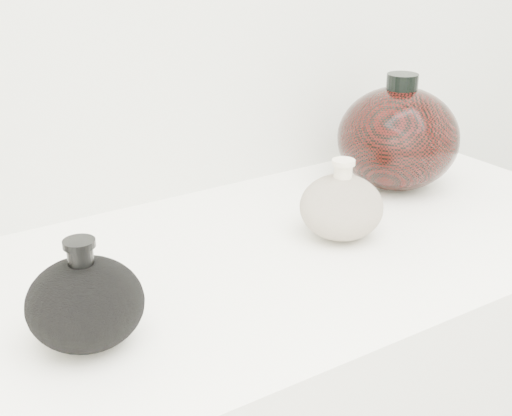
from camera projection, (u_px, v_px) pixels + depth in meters
black_gourd_vase at (85, 303)px, 0.73m from camera, size 0.12×0.12×0.12m
cream_gourd_vase at (341, 206)px, 0.98m from camera, size 0.14×0.14×0.11m
right_round_pot at (398, 138)px, 1.15m from camera, size 0.23×0.23×0.19m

